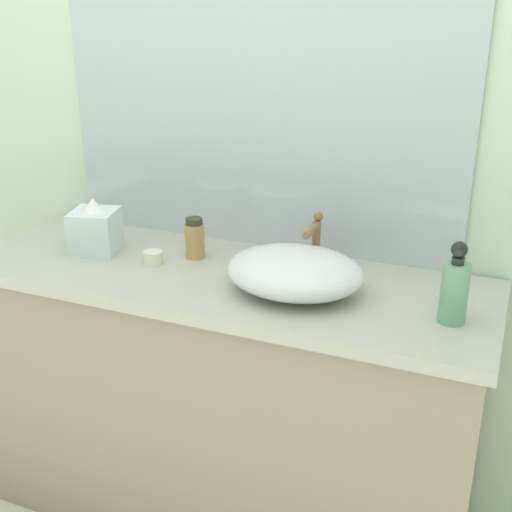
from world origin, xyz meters
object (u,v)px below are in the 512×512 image
sink_basin (295,272)px  soap_dispenser (455,289)px  lotion_bottle (195,238)px  tissue_box (95,229)px  candle_jar (153,257)px

sink_basin → soap_dispenser: soap_dispenser is taller
soap_dispenser → lotion_bottle: size_ratio=1.67×
soap_dispenser → lotion_bottle: (-0.79, 0.14, -0.03)m
soap_dispenser → lotion_bottle: bearing=169.8°
sink_basin → lotion_bottle: (-0.37, 0.12, 0.00)m
sink_basin → tissue_box: (-0.68, 0.05, 0.02)m
soap_dispenser → candle_jar: bearing=177.1°
candle_jar → sink_basin: bearing=-3.2°
soap_dispenser → tissue_box: (-1.10, 0.07, -0.01)m
candle_jar → soap_dispenser: bearing=-2.9°
tissue_box → candle_jar: (0.22, -0.02, -0.06)m
sink_basin → candle_jar: bearing=176.8°
sink_basin → lotion_bottle: lotion_bottle is taller
sink_basin → soap_dispenser: bearing=-2.6°
soap_dispenser → sink_basin: bearing=177.4°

